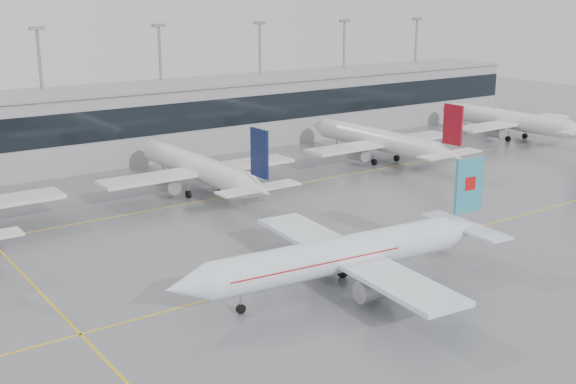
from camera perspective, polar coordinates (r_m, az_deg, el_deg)
ground at (r=78.04m, az=5.15°, el=-5.43°), size 320.00×320.00×0.00m
taxi_line_main at (r=78.04m, az=5.15°, el=-5.43°), size 120.00×0.25×0.01m
taxi_line_north at (r=101.48m, az=-5.91°, el=-0.55°), size 120.00×0.25×0.01m
taxi_line_cross at (r=77.43m, az=-19.88°, el=-6.49°), size 0.25×60.00×0.01m
terminal at (r=128.37m, az=-13.13°, el=5.21°), size 180.00×15.00×12.00m
terminal_glass at (r=121.26m, az=-11.79°, el=5.44°), size 180.00×0.20×5.00m
terminal_roof at (r=127.48m, az=-13.30°, el=7.95°), size 182.00×16.00×0.40m
light_masts at (r=132.89m, az=-14.34°, el=8.67°), size 156.40×1.00×22.60m
air_canada_jet at (r=69.62m, az=4.77°, el=-4.88°), size 36.23×29.01×11.33m
parked_jet_c at (r=103.69m, az=-6.98°, el=1.88°), size 29.64×36.96×11.72m
parked_jet_d at (r=123.81m, az=7.39°, el=4.05°), size 29.64×36.96×11.72m
parked_jet_e at (r=149.53m, az=17.35°, el=5.40°), size 29.64×36.96×11.72m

